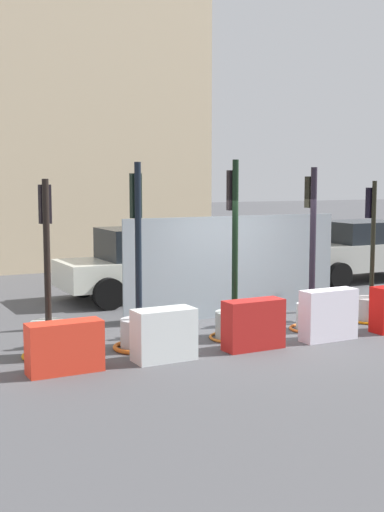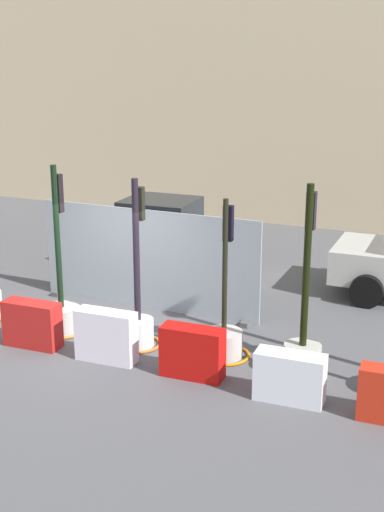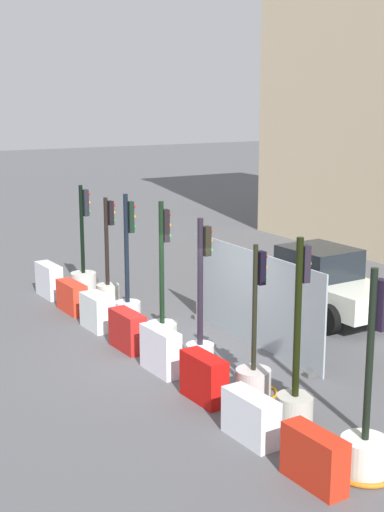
{
  "view_description": "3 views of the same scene",
  "coord_description": "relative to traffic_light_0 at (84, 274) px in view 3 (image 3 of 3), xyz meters",
  "views": [
    {
      "loc": [
        -6.58,
        -10.71,
        2.92
      ],
      "look_at": [
        -1.32,
        0.49,
        1.49
      ],
      "focal_mm": 48.11,
      "sensor_mm": 36.0,
      "label": 1
    },
    {
      "loc": [
        6.6,
        -10.29,
        5.18
      ],
      "look_at": [
        1.99,
        0.1,
        1.8
      ],
      "focal_mm": 48.38,
      "sensor_mm": 36.0,
      "label": 2
    },
    {
      "loc": [
        12.89,
        -7.1,
        5.43
      ],
      "look_at": [
        -0.4,
        0.59,
        2.01
      ],
      "focal_mm": 50.66,
      "sensor_mm": 36.0,
      "label": 3
    }
  ],
  "objects": [
    {
      "name": "ground_plane",
      "position": [
        5.6,
        -0.09,
        -0.55
      ],
      "size": [
        120.0,
        120.0,
        0.0
      ],
      "primitive_type": "plane",
      "color": "#505054"
    },
    {
      "name": "traffic_light_3",
      "position": [
        4.9,
        -0.09,
        -0.04
      ],
      "size": [
        0.92,
        0.92,
        3.22
      ],
      "color": "#ADB3AD",
      "rests_on": "ground_plane"
    },
    {
      "name": "construction_barrier_4",
      "position": [
        6.37,
        -0.91,
        -0.09
      ],
      "size": [
        1.09,
        0.41,
        0.92
      ],
      "color": "white",
      "rests_on": "ground_plane"
    },
    {
      "name": "traffic_light_4",
      "position": [
        6.57,
        -0.09,
        0.05
      ],
      "size": [
        0.84,
        0.84,
        3.1
      ],
      "color": "silver",
      "rests_on": "ground_plane"
    },
    {
      "name": "traffic_light_5",
      "position": [
        8.17,
        0.1,
        -0.12
      ],
      "size": [
        0.93,
        0.93,
        2.84
      ],
      "color": "#BAB1AE",
      "rests_on": "ground_plane"
    },
    {
      "name": "construction_barrier_5",
      "position": [
        7.99,
        -0.87,
        -0.11
      ],
      "size": [
        1.06,
        0.44,
        0.87
      ],
      "color": "red",
      "rests_on": "ground_plane"
    },
    {
      "name": "construction_barrier_1",
      "position": [
        1.55,
        -0.95,
        -0.16
      ],
      "size": [
        1.15,
        0.45,
        0.78
      ],
      "color": "red",
      "rests_on": "ground_plane"
    },
    {
      "name": "construction_barrier_2",
      "position": [
        3.17,
        -0.92,
        -0.13
      ],
      "size": [
        1.01,
        0.52,
        0.83
      ],
      "color": "silver",
      "rests_on": "ground_plane"
    },
    {
      "name": "traffic_light_2",
      "position": [
        3.06,
        -0.07,
        -0.02
      ],
      "size": [
        0.9,
        0.9,
        3.16
      ],
      "color": "silver",
      "rests_on": "ground_plane"
    },
    {
      "name": "construction_barrier_0",
      "position": [
        -0.12,
        -0.97,
        -0.09
      ],
      "size": [
        1.13,
        0.44,
        0.92
      ],
      "color": "silver",
      "rests_on": "ground_plane"
    },
    {
      "name": "car_white_van",
      "position": [
        4.87,
        4.45,
        0.29
      ],
      "size": [
        4.13,
        2.25,
        1.71
      ],
      "color": "white",
      "rests_on": "ground_plane"
    },
    {
      "name": "traffic_light_6",
      "position": [
        9.63,
        -0.07,
        0.09
      ],
      "size": [
        0.62,
        0.62,
        3.23
      ],
      "color": "#ADAB9F",
      "rests_on": "ground_plane"
    },
    {
      "name": "site_fence_panel",
      "position": [
        5.85,
        1.68,
        0.47
      ],
      "size": [
        4.9,
        0.5,
        2.11
      ],
      "color": "#92A0A9",
      "rests_on": "ground_plane"
    },
    {
      "name": "construction_barrier_7",
      "position": [
        11.27,
        -1.01,
        -0.14
      ],
      "size": [
        1.08,
        0.42,
        0.82
      ],
      "color": "red",
      "rests_on": "ground_plane"
    },
    {
      "name": "traffic_light_1",
      "position": [
        1.55,
        0.06,
        -0.03
      ],
      "size": [
        0.89,
        0.89,
        2.89
      ],
      "color": "beige",
      "rests_on": "ground_plane"
    },
    {
      "name": "traffic_light_7",
      "position": [
        11.36,
        -0.13,
        -0.07
      ],
      "size": [
        1.02,
        1.02,
        3.1
      ],
      "color": "silver",
      "rests_on": "ground_plane"
    },
    {
      "name": "traffic_light_0",
      "position": [
        0.0,
        0.0,
        0.0
      ],
      "size": [
        0.72,
        0.72,
        3.04
      ],
      "color": "beige",
      "rests_on": "ground_plane"
    },
    {
      "name": "construction_barrier_6",
      "position": [
        9.69,
        -1.01,
        -0.15
      ],
      "size": [
        1.09,
        0.46,
        0.78
      ],
      "color": "white",
      "rests_on": "ground_plane"
    },
    {
      "name": "construction_barrier_3",
      "position": [
        4.82,
        -0.91,
        -0.12
      ],
      "size": [
        1.08,
        0.45,
        0.85
      ],
      "color": "#B31D1A",
      "rests_on": "ground_plane"
    }
  ]
}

